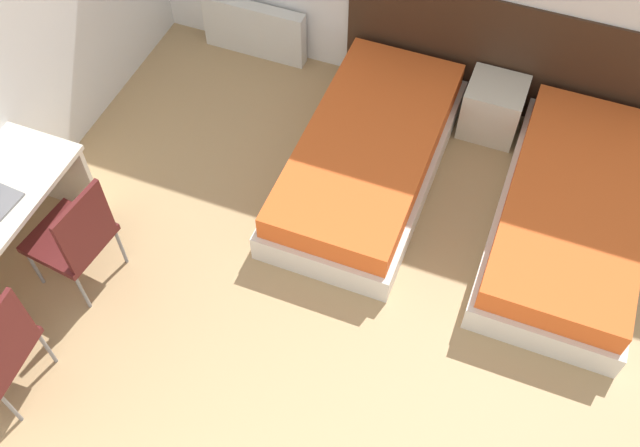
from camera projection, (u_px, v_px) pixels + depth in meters
name	position (u px, v px, depth m)	size (l,w,h in m)	color
headboard_panel	(507.00, 61.00, 5.47)	(2.59, 0.03, 1.00)	#382316
bed_near_window	(368.00, 156.00, 5.29)	(0.99, 2.05, 0.42)	silver
bed_near_door	(571.00, 215.00, 4.97)	(0.99, 2.05, 0.42)	silver
nightstand	(493.00, 108.00, 5.56)	(0.44, 0.42, 0.45)	beige
radiator	(254.00, 30.00, 6.08)	(0.91, 0.12, 0.49)	silver
chair_near_laptop	(75.00, 235.00, 4.52)	(0.51, 0.51, 0.91)	#511919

